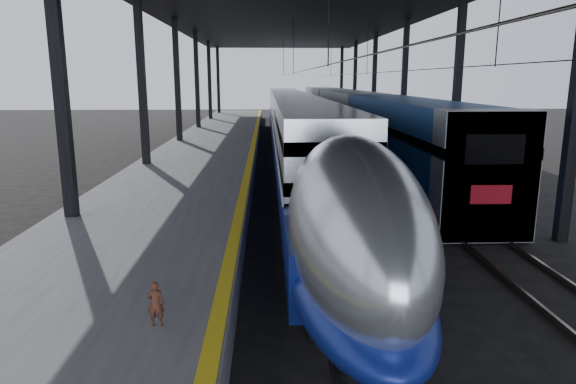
{
  "coord_description": "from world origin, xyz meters",
  "views": [
    {
      "loc": [
        0.18,
        -10.45,
        5.08
      ],
      "look_at": [
        0.76,
        3.55,
        2.0
      ],
      "focal_mm": 32.0,
      "sensor_mm": 36.0,
      "label": 1
    }
  ],
  "objects": [
    {
      "name": "second_train",
      "position": [
        7.0,
        31.86,
        2.12
      ],
      "size": [
        3.04,
        56.05,
        4.18
      ],
      "color": "navy",
      "rests_on": "ground"
    },
    {
      "name": "ground",
      "position": [
        0.0,
        0.0,
        0.0
      ],
      "size": [
        160.0,
        160.0,
        0.0
      ],
      "primitive_type": "plane",
      "color": "black",
      "rests_on": "ground"
    },
    {
      "name": "platform",
      "position": [
        -3.5,
        20.0,
        0.5
      ],
      "size": [
        6.0,
        80.0,
        1.0
      ],
      "primitive_type": "cube",
      "color": "#4C4C4F",
      "rests_on": "ground"
    },
    {
      "name": "tgv_train",
      "position": [
        2.0,
        27.47,
        1.9
      ],
      "size": [
        2.84,
        65.2,
        4.07
      ],
      "color": "silver",
      "rests_on": "ground"
    },
    {
      "name": "canopy",
      "position": [
        1.9,
        20.0,
        9.12
      ],
      "size": [
        18.0,
        75.0,
        9.47
      ],
      "color": "black",
      "rests_on": "ground"
    },
    {
      "name": "rails",
      "position": [
        4.5,
        20.0,
        0.08
      ],
      "size": [
        6.52,
        80.0,
        0.16
      ],
      "color": "slate",
      "rests_on": "ground"
    },
    {
      "name": "yellow_strip",
      "position": [
        -0.7,
        20.0,
        1.0
      ],
      "size": [
        0.3,
        80.0,
        0.01
      ],
      "primitive_type": "cube",
      "color": "gold",
      "rests_on": "platform"
    },
    {
      "name": "child",
      "position": [
        -1.72,
        -2.34,
        1.39
      ],
      "size": [
        0.3,
        0.2,
        0.79
      ],
      "primitive_type": "imported",
      "rotation": [
        0.0,
        0.0,
        3.2
      ],
      "color": "#4C2619",
      "rests_on": "platform"
    }
  ]
}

